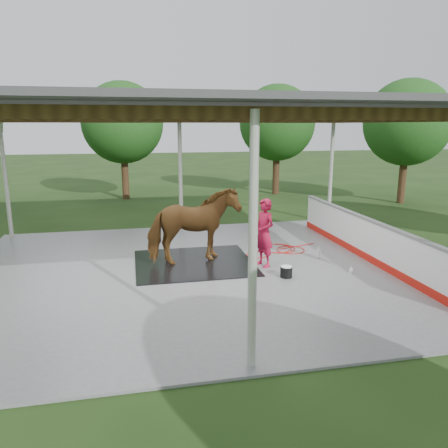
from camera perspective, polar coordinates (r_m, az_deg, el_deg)
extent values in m
plane|color=#1E3814|center=(11.35, -2.82, -6.16)|extent=(100.00, 100.00, 0.00)
cube|color=slate|center=(11.34, -2.82, -6.04)|extent=(12.00, 10.00, 0.05)
cylinder|color=beige|center=(6.37, 3.78, -2.80)|extent=(0.14, 0.14, 3.85)
cylinder|color=beige|center=(15.91, -26.65, 5.28)|extent=(0.14, 0.14, 3.85)
cylinder|color=beige|center=(15.49, -5.71, 6.40)|extent=(0.14, 0.14, 3.85)
cylinder|color=beige|center=(17.07, 13.80, 6.69)|extent=(0.14, 0.14, 3.85)
cube|color=brown|center=(6.33, 3.53, 14.27)|extent=(12.00, 0.10, 0.18)
cube|color=brown|center=(7.79, 0.51, 14.02)|extent=(12.00, 0.10, 0.18)
cube|color=brown|center=(9.26, -1.56, 13.82)|extent=(12.00, 0.10, 0.18)
cube|color=brown|center=(10.74, -3.05, 13.66)|extent=(12.00, 0.10, 0.18)
cube|color=brown|center=(12.22, -4.19, 13.54)|extent=(12.00, 0.10, 0.18)
cube|color=brown|center=(13.71, -5.07, 13.44)|extent=(12.00, 0.10, 0.18)
cube|color=brown|center=(15.20, -5.78, 13.36)|extent=(12.00, 0.10, 0.18)
cube|color=brown|center=(12.92, 23.45, 12.51)|extent=(0.12, 10.00, 0.18)
cube|color=#38383A|center=(10.74, -3.07, 14.73)|extent=(12.60, 10.60, 0.10)
cube|color=red|center=(12.82, 17.94, -3.85)|extent=(0.14, 8.00, 0.20)
cube|color=white|center=(12.69, 18.11, -1.68)|extent=(0.12, 8.00, 1.00)
cube|color=slate|center=(12.58, 18.28, 0.61)|extent=(0.16, 8.00, 0.06)
cylinder|color=#382314|center=(22.75, -12.77, 5.96)|extent=(0.36, 0.36, 2.20)
sphere|color=#194714|center=(22.60, -13.12, 12.77)|extent=(4.00, 4.00, 4.00)
cylinder|color=#382314|center=(24.01, 6.80, 6.53)|extent=(0.36, 0.36, 2.20)
sphere|color=#194714|center=(23.87, 6.97, 12.98)|extent=(4.00, 4.00, 4.00)
cylinder|color=#382314|center=(22.66, 22.25, 5.30)|extent=(0.36, 0.36, 2.20)
sphere|color=#194714|center=(22.51, 22.84, 12.12)|extent=(4.00, 4.00, 4.00)
cube|color=black|center=(11.84, -3.94, -5.05)|extent=(3.11, 2.91, 0.02)
imported|color=brown|center=(11.57, -4.02, -0.26)|extent=(2.55, 1.55, 2.01)
imported|color=#AE1236|center=(11.41, 5.27, -1.15)|extent=(0.65, 0.77, 1.79)
cylinder|color=black|center=(10.82, 8.13, -6.23)|extent=(0.30, 0.30, 0.26)
cylinder|color=white|center=(10.78, 8.15, -5.57)|extent=(0.27, 0.27, 0.03)
imported|color=silver|center=(12.50, 12.26, -3.60)|extent=(0.14, 0.14, 0.34)
imported|color=#338CD8|center=(11.50, 16.28, -5.73)|extent=(0.10, 0.10, 0.16)
torus|color=#B9140D|center=(13.24, 7.09, -3.18)|extent=(1.02, 1.02, 0.02)
torus|color=#B9140D|center=(13.14, 8.69, -3.36)|extent=(0.84, 0.84, 0.02)
torus|color=#B9140D|center=(12.55, 4.36, -4.02)|extent=(0.63, 0.63, 0.02)
torus|color=#B9140D|center=(13.25, 6.76, -3.16)|extent=(0.96, 0.96, 0.02)
cylinder|color=#B9140D|center=(13.55, 9.47, -2.89)|extent=(1.31, 0.45, 0.02)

